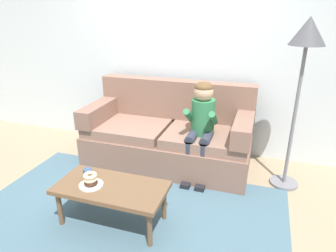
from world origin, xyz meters
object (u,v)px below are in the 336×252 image
at_px(donut, 91,183).
at_px(mug, 88,173).
at_px(person_child, 201,122).
at_px(couch, 169,136).
at_px(toy_controller, 104,182).
at_px(coffee_table, 111,190).
at_px(floor_lamp, 305,51).

height_order(donut, mug, mug).
relative_size(person_child, donut, 9.18).
xyz_separation_m(couch, toy_controller, (-0.52, -0.74, -0.33)).
xyz_separation_m(coffee_table, mug, (-0.26, 0.05, 0.09)).
distance_m(donut, floor_lamp, 2.32).
relative_size(couch, coffee_table, 2.04).
bearing_deg(mug, toy_controller, 106.68).
bearing_deg(toy_controller, couch, 49.40).
height_order(person_child, donut, person_child).
distance_m(donut, mug, 0.14).
relative_size(coffee_table, mug, 10.85).
relative_size(couch, mug, 22.13).
relative_size(couch, toy_controller, 8.81).
distance_m(person_child, floor_lamp, 1.23).
bearing_deg(floor_lamp, person_child, -174.00).
height_order(donut, floor_lamp, floor_lamp).
distance_m(couch, person_child, 0.59).
height_order(person_child, toy_controller, person_child).
xyz_separation_m(person_child, floor_lamp, (0.94, 0.10, 0.79)).
bearing_deg(person_child, couch, 154.48).
height_order(couch, person_child, person_child).
relative_size(mug, floor_lamp, 0.05).
relative_size(donut, mug, 1.33).
xyz_separation_m(coffee_table, donut, (-0.17, -0.05, 0.08)).
bearing_deg(mug, floor_lamp, 32.14).
bearing_deg(person_child, coffee_table, -117.77).
height_order(mug, toy_controller, mug).
bearing_deg(coffee_table, couch, 84.79).
xyz_separation_m(coffee_table, person_child, (0.56, 1.07, 0.33)).
height_order(coffee_table, mug, mug).
bearing_deg(person_child, donut, -123.04).
bearing_deg(donut, coffee_table, 17.51).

